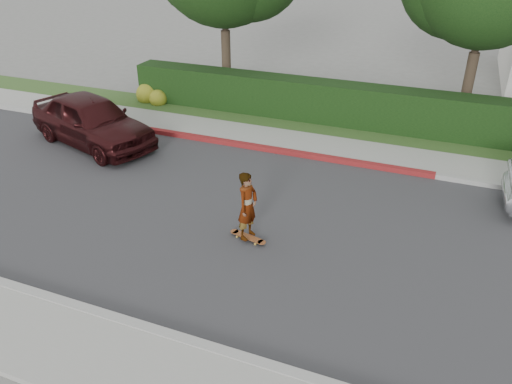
# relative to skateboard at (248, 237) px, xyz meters

# --- Properties ---
(ground) EXTENTS (120.00, 120.00, 0.00)m
(ground) POSITION_rel_skateboard_xyz_m (2.74, 0.75, -0.08)
(ground) COLOR slate
(ground) RESTS_ON ground
(road) EXTENTS (60.00, 8.00, 0.01)m
(road) POSITION_rel_skateboard_xyz_m (2.74, 0.75, -0.08)
(road) COLOR #2D2D30
(road) RESTS_ON ground
(curb_far) EXTENTS (60.00, 0.20, 0.15)m
(curb_far) POSITION_rel_skateboard_xyz_m (2.74, 4.85, -0.01)
(curb_far) COLOR #9E9E99
(curb_far) RESTS_ON ground
(curb_red_section) EXTENTS (12.00, 0.21, 0.15)m
(curb_red_section) POSITION_rel_skateboard_xyz_m (-2.26, 4.85, -0.01)
(curb_red_section) COLOR maroon
(curb_red_section) RESTS_ON ground
(sidewalk_far) EXTENTS (60.00, 1.60, 0.12)m
(sidewalk_far) POSITION_rel_skateboard_xyz_m (2.74, 5.75, -0.02)
(sidewalk_far) COLOR gray
(sidewalk_far) RESTS_ON ground
(planting_strip) EXTENTS (60.00, 1.60, 0.10)m
(planting_strip) POSITION_rel_skateboard_xyz_m (2.74, 7.35, -0.03)
(planting_strip) COLOR #2D4C1E
(planting_strip) RESTS_ON ground
(hedge) EXTENTS (15.00, 1.00, 1.50)m
(hedge) POSITION_rel_skateboard_xyz_m (-0.26, 7.95, 0.67)
(hedge) COLOR black
(hedge) RESTS_ON ground
(flowering_shrub) EXTENTS (1.40, 1.00, 0.90)m
(flowering_shrub) POSITION_rel_skateboard_xyz_m (-7.26, 7.48, 0.25)
(flowering_shrub) COLOR #2D4C19
(flowering_shrub) RESTS_ON ground
(skateboard) EXTENTS (0.97, 0.40, 0.09)m
(skateboard) POSITION_rel_skateboard_xyz_m (0.00, 0.00, 0.00)
(skateboard) COLOR gold
(skateboard) RESTS_ON ground
(skateboarder) EXTENTS (0.49, 0.65, 1.61)m
(skateboarder) POSITION_rel_skateboard_xyz_m (-0.00, -0.00, 0.82)
(skateboarder) COLOR white
(skateboarder) RESTS_ON skateboard
(car_maroon) EXTENTS (5.11, 3.27, 1.62)m
(car_maroon) POSITION_rel_skateboard_xyz_m (-6.77, 3.31, 0.73)
(car_maroon) COLOR black
(car_maroon) RESTS_ON ground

